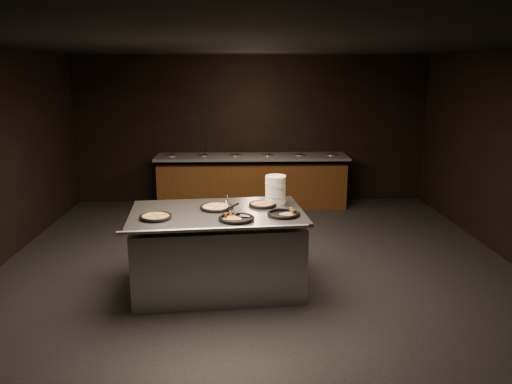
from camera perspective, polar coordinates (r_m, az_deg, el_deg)
room at (r=6.07m, az=0.33°, el=2.92°), size 7.02×8.02×2.92m
salad_bar at (r=9.76m, az=-0.47°, el=0.91°), size 3.70×0.83×1.18m
serving_counter at (r=6.05m, az=-4.38°, el=-6.87°), size 2.13×1.48×0.97m
plate_stack at (r=6.16m, az=2.25°, el=0.21°), size 0.25×0.25×0.35m
pan_veggie_whole at (r=5.70m, az=-11.40°, el=-2.79°), size 0.37×0.37×0.04m
pan_cheese_whole at (r=6.00m, az=-4.51°, el=-1.75°), size 0.41×0.41×0.04m
pan_cheese_slices_a at (r=6.11m, az=0.77°, el=-1.43°), size 0.35×0.35×0.04m
pan_cheese_slices_b at (r=5.54m, az=-2.24°, el=-3.01°), size 0.40×0.40×0.04m
pan_veggie_slices at (r=5.72m, az=3.16°, el=-2.50°), size 0.38×0.38×0.04m
server_left at (r=5.95m, az=-3.29°, el=-1.28°), size 0.13×0.32×0.16m
server_right at (r=5.63m, az=-2.53°, el=-2.06°), size 0.35×0.11×0.17m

